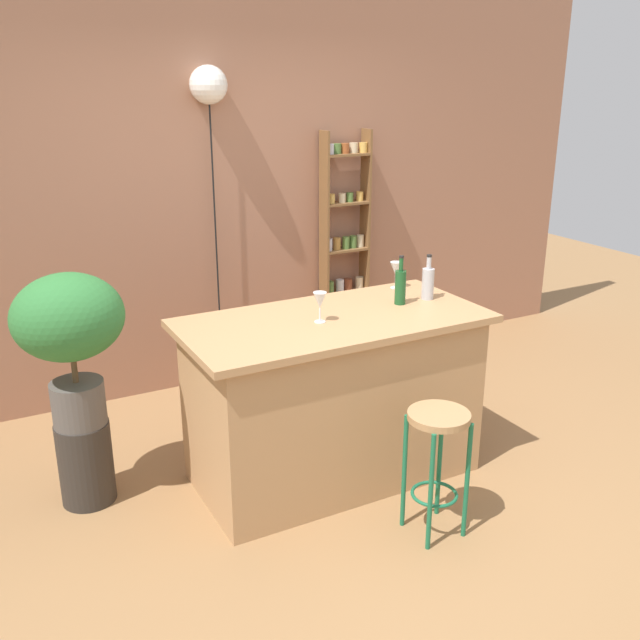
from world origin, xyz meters
TOP-DOWN VIEW (x-y plane):
  - ground at (0.00, 0.00)m, footprint 12.00×12.00m
  - back_wall at (0.00, 1.95)m, footprint 6.40×0.10m
  - kitchen_counter at (0.00, 0.30)m, footprint 1.67×0.82m
  - bar_stool at (0.17, -0.43)m, footprint 0.31×0.31m
  - spice_shelf at (0.95, 1.81)m, footprint 0.38×0.14m
  - plant_stool at (-1.31, 0.69)m, footprint 0.29×0.29m
  - potted_plant at (-1.31, 0.69)m, footprint 0.56×0.50m
  - bottle_soda_blue at (0.65, 0.34)m, footprint 0.07×0.07m
  - bottle_olive_oil at (0.45, 0.33)m, footprint 0.06×0.06m
  - wine_glass_left at (0.61, 0.61)m, footprint 0.07×0.07m
  - wine_glass_center at (-0.10, 0.27)m, footprint 0.07×0.07m
  - pendant_globe_light at (-0.09, 1.84)m, footprint 0.25×0.25m

SIDE VIEW (x-z plane):
  - ground at x=0.00m, z-range 0.00..0.00m
  - plant_stool at x=-1.31m, z-range 0.00..0.46m
  - kitchen_counter at x=0.00m, z-range 0.00..0.96m
  - bar_stool at x=0.17m, z-range 0.15..0.81m
  - spice_shelf at x=0.95m, z-range 0.02..1.84m
  - potted_plant at x=-1.31m, z-range 0.58..1.40m
  - bottle_soda_blue at x=0.65m, z-range 0.92..1.19m
  - bottle_olive_oil at x=0.45m, z-range 0.92..1.20m
  - wine_glass_left at x=0.61m, z-range 0.99..1.15m
  - wine_glass_center at x=-0.10m, z-range 0.99..1.15m
  - back_wall at x=0.00m, z-range 0.00..2.80m
  - pendant_globe_light at x=-0.09m, z-range 0.98..3.24m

